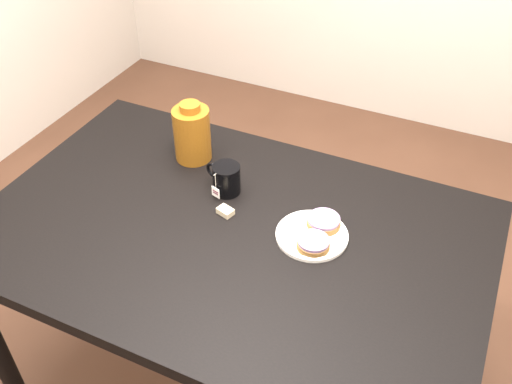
% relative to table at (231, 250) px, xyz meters
% --- Properties ---
extents(ground_plane, '(4.00, 4.00, 0.00)m').
position_rel_table_xyz_m(ground_plane, '(0.00, 0.00, -0.67)').
color(ground_plane, brown).
extents(table, '(1.40, 0.90, 0.75)m').
position_rel_table_xyz_m(table, '(0.00, 0.00, 0.00)').
color(table, black).
rests_on(table, ground_plane).
extents(plate, '(0.20, 0.20, 0.01)m').
position_rel_table_xyz_m(plate, '(0.22, 0.07, 0.09)').
color(plate, white).
rests_on(plate, table).
extents(bagel_back, '(0.11, 0.11, 0.03)m').
position_rel_table_xyz_m(bagel_back, '(0.23, 0.11, 0.11)').
color(bagel_back, brown).
rests_on(bagel_back, plate).
extents(bagel_front, '(0.10, 0.10, 0.03)m').
position_rel_table_xyz_m(bagel_front, '(0.24, 0.02, 0.11)').
color(bagel_front, brown).
rests_on(bagel_front, plate).
extents(mug, '(0.13, 0.10, 0.09)m').
position_rel_table_xyz_m(mug, '(-0.09, 0.14, 0.13)').
color(mug, black).
rests_on(mug, table).
extents(teabag_pouch, '(0.05, 0.04, 0.02)m').
position_rel_table_xyz_m(teabag_pouch, '(-0.04, 0.05, 0.09)').
color(teabag_pouch, '#C6B793').
rests_on(teabag_pouch, table).
extents(bagel_package, '(0.14, 0.14, 0.20)m').
position_rel_table_xyz_m(bagel_package, '(-0.26, 0.25, 0.17)').
color(bagel_package, '#5B2F0B').
rests_on(bagel_package, table).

